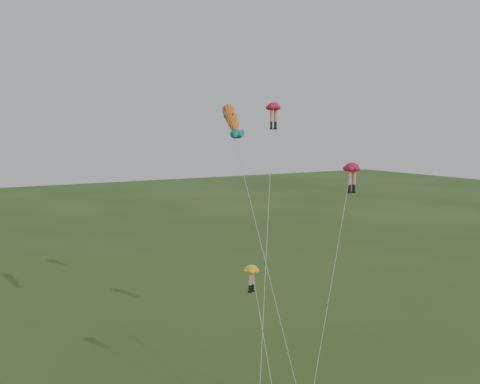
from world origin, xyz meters
TOP-DOWN VIEW (x-y plane):
  - legs_kite_red_high at (7.34, 12.09)m, footprint 11.02×14.59m
  - legs_kite_red_mid at (8.26, 3.60)m, footprint 7.92×5.36m
  - legs_kite_yellow at (-1.18, 1.55)m, footprint 1.29×4.02m
  - fish_kite at (1.01, 7.88)m, footprint 1.74×10.97m

SIDE VIEW (x-z plane):
  - legs_kite_yellow at x=-1.18m, z-range 3.97..13.43m
  - legs_kite_red_mid at x=8.26m, z-range 6.77..21.94m
  - fish_kite at x=1.01m, z-range 8.36..27.92m
  - legs_kite_red_high at x=7.34m, z-range 8.92..28.64m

